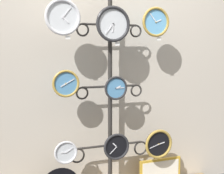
{
  "coord_description": "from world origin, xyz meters",
  "views": [
    {
      "loc": [
        -0.93,
        -2.16,
        1.38
      ],
      "look_at": [
        0.0,
        0.36,
        1.06
      ],
      "focal_mm": 50.0,
      "sensor_mm": 36.0,
      "label": 1
    }
  ],
  "objects_px": {
    "clock_top_right": "(156,22)",
    "clock_bottom_center": "(116,147)",
    "clock_bottom_left": "(66,152)",
    "clock_top_left": "(63,17)",
    "clock_top_center": "(113,24)",
    "picture_frame": "(160,172)",
    "clock_bottom_right": "(158,144)",
    "clock_middle_center": "(116,88)",
    "display_stand": "(110,139)",
    "clock_middle_left": "(66,84)"
  },
  "relations": [
    {
      "from": "clock_bottom_center",
      "to": "clock_middle_left",
      "type": "bearing_deg",
      "value": 175.99
    },
    {
      "from": "display_stand",
      "to": "clock_middle_left",
      "type": "bearing_deg",
      "value": -168.78
    },
    {
      "from": "clock_bottom_left",
      "to": "clock_bottom_center",
      "type": "relative_size",
      "value": 0.82
    },
    {
      "from": "clock_middle_left",
      "to": "clock_bottom_center",
      "type": "height_order",
      "value": "clock_middle_left"
    },
    {
      "from": "clock_bottom_center",
      "to": "clock_bottom_right",
      "type": "xyz_separation_m",
      "value": [
        0.42,
        0.01,
        -0.02
      ]
    },
    {
      "from": "display_stand",
      "to": "clock_bottom_left",
      "type": "bearing_deg",
      "value": -166.09
    },
    {
      "from": "clock_middle_left",
      "to": "clock_bottom_right",
      "type": "bearing_deg",
      "value": -1.51
    },
    {
      "from": "clock_middle_center",
      "to": "clock_middle_left",
      "type": "bearing_deg",
      "value": 178.76
    },
    {
      "from": "clock_top_center",
      "to": "clock_bottom_right",
      "type": "height_order",
      "value": "clock_top_center"
    },
    {
      "from": "clock_top_center",
      "to": "clock_top_right",
      "type": "bearing_deg",
      "value": 3.32
    },
    {
      "from": "clock_top_left",
      "to": "clock_bottom_center",
      "type": "distance_m",
      "value": 1.18
    },
    {
      "from": "clock_bottom_right",
      "to": "clock_top_center",
      "type": "bearing_deg",
      "value": -178.34
    },
    {
      "from": "clock_top_left",
      "to": "clock_middle_center",
      "type": "relative_size",
      "value": 1.38
    },
    {
      "from": "clock_top_left",
      "to": "picture_frame",
      "type": "height_order",
      "value": "clock_top_left"
    },
    {
      "from": "clock_bottom_left",
      "to": "clock_bottom_right",
      "type": "bearing_deg",
      "value": 0.12
    },
    {
      "from": "clock_top_left",
      "to": "clock_bottom_right",
      "type": "distance_m",
      "value": 1.41
    },
    {
      "from": "clock_bottom_left",
      "to": "clock_bottom_right",
      "type": "relative_size",
      "value": 0.71
    },
    {
      "from": "clock_bottom_center",
      "to": "clock_top_left",
      "type": "bearing_deg",
      "value": 179.58
    },
    {
      "from": "display_stand",
      "to": "clock_top_right",
      "type": "relative_size",
      "value": 7.16
    },
    {
      "from": "clock_bottom_left",
      "to": "clock_bottom_center",
      "type": "height_order",
      "value": "clock_bottom_center"
    },
    {
      "from": "clock_top_right",
      "to": "clock_bottom_center",
      "type": "relative_size",
      "value": 1.1
    },
    {
      "from": "clock_top_left",
      "to": "clock_top_right",
      "type": "bearing_deg",
      "value": 1.04
    },
    {
      "from": "display_stand",
      "to": "clock_top_right",
      "type": "distance_m",
      "value": 1.12
    },
    {
      "from": "clock_top_left",
      "to": "clock_middle_center",
      "type": "bearing_deg",
      "value": 2.22
    },
    {
      "from": "clock_top_left",
      "to": "picture_frame",
      "type": "relative_size",
      "value": 0.66
    },
    {
      "from": "picture_frame",
      "to": "clock_top_center",
      "type": "bearing_deg",
      "value": -168.29
    },
    {
      "from": "clock_top_center",
      "to": "clock_bottom_left",
      "type": "relative_size",
      "value": 1.53
    },
    {
      "from": "display_stand",
      "to": "clock_bottom_center",
      "type": "bearing_deg",
      "value": -81.32
    },
    {
      "from": "clock_middle_center",
      "to": "picture_frame",
      "type": "height_order",
      "value": "clock_middle_center"
    },
    {
      "from": "display_stand",
      "to": "clock_bottom_right",
      "type": "distance_m",
      "value": 0.45
    },
    {
      "from": "clock_middle_left",
      "to": "clock_bottom_center",
      "type": "bearing_deg",
      "value": -4.01
    },
    {
      "from": "display_stand",
      "to": "clock_top_right",
      "type": "bearing_deg",
      "value": -13.43
    },
    {
      "from": "display_stand",
      "to": "clock_top_left",
      "type": "relative_size",
      "value": 6.57
    },
    {
      "from": "clock_middle_left",
      "to": "clock_bottom_center",
      "type": "distance_m",
      "value": 0.71
    },
    {
      "from": "clock_top_center",
      "to": "picture_frame",
      "type": "relative_size",
      "value": 0.69
    },
    {
      "from": "clock_bottom_center",
      "to": "clock_middle_center",
      "type": "bearing_deg",
      "value": 85.04
    },
    {
      "from": "display_stand",
      "to": "clock_middle_left",
      "type": "xyz_separation_m",
      "value": [
        -0.41,
        -0.08,
        0.53
      ]
    },
    {
      "from": "clock_bottom_right",
      "to": "display_stand",
      "type": "bearing_deg",
      "value": 166.6
    },
    {
      "from": "clock_top_center",
      "to": "clock_middle_left",
      "type": "relative_size",
      "value": 1.32
    },
    {
      "from": "clock_top_center",
      "to": "clock_bottom_center",
      "type": "relative_size",
      "value": 1.26
    },
    {
      "from": "clock_middle_center",
      "to": "clock_bottom_center",
      "type": "xyz_separation_m",
      "value": [
        -0.0,
        -0.02,
        -0.51
      ]
    },
    {
      "from": "picture_frame",
      "to": "clock_top_left",
      "type": "bearing_deg",
      "value": -173.89
    },
    {
      "from": "clock_bottom_left",
      "to": "clock_bottom_right",
      "type": "xyz_separation_m",
      "value": [
        0.86,
        0.0,
        -0.02
      ]
    },
    {
      "from": "display_stand",
      "to": "clock_top_right",
      "type": "xyz_separation_m",
      "value": [
        0.39,
        -0.09,
        1.04
      ]
    },
    {
      "from": "clock_top_left",
      "to": "clock_middle_left",
      "type": "distance_m",
      "value": 0.53
    },
    {
      "from": "clock_top_left",
      "to": "clock_top_center",
      "type": "distance_m",
      "value": 0.42
    },
    {
      "from": "clock_middle_left",
      "to": "picture_frame",
      "type": "distance_m",
      "value": 1.3
    },
    {
      "from": "display_stand",
      "to": "clock_bottom_center",
      "type": "xyz_separation_m",
      "value": [
        0.02,
        -0.11,
        -0.04
      ]
    },
    {
      "from": "clock_top_left",
      "to": "clock_top_center",
      "type": "height_order",
      "value": "clock_top_left"
    },
    {
      "from": "clock_top_center",
      "to": "clock_top_right",
      "type": "xyz_separation_m",
      "value": [
        0.41,
        0.02,
        0.03
      ]
    }
  ]
}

